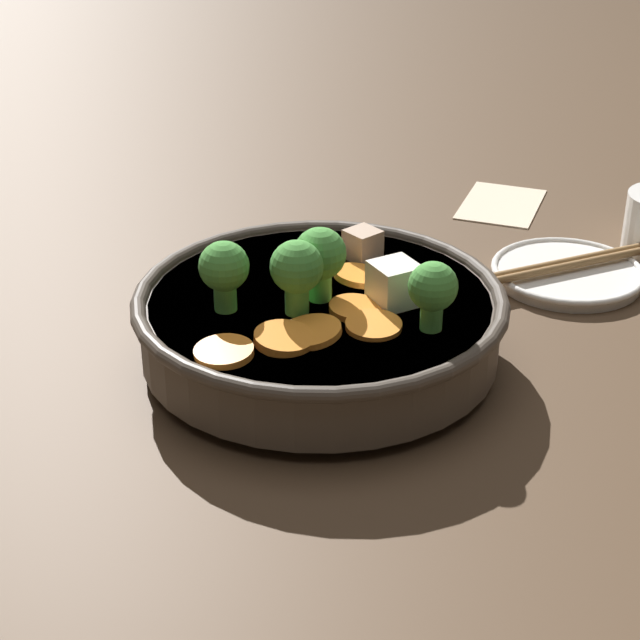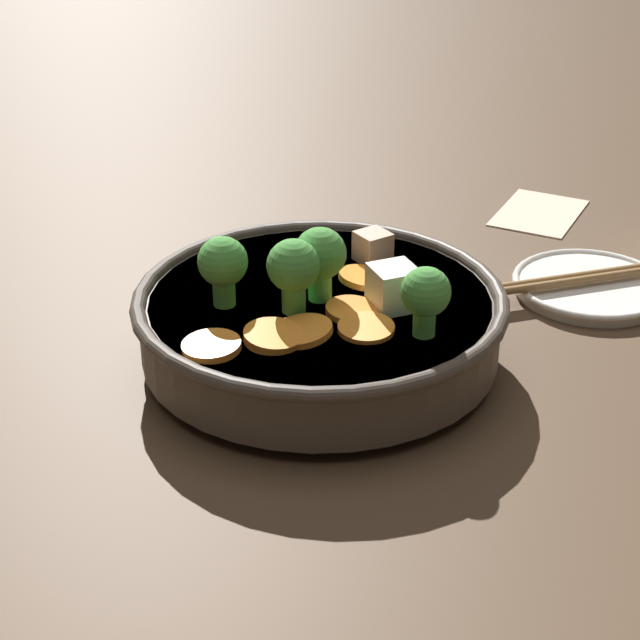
% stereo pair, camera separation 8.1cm
% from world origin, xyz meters
% --- Properties ---
extents(ground_plane, '(3.00, 3.00, 0.00)m').
position_xyz_m(ground_plane, '(0.00, 0.00, 0.00)').
color(ground_plane, '#4C3826').
extents(stirfry_bowl, '(0.29, 0.29, 0.11)m').
position_xyz_m(stirfry_bowl, '(0.00, 0.00, 0.04)').
color(stirfry_bowl, '#51473D').
rests_on(stirfry_bowl, ground_plane).
extents(side_saucer, '(0.14, 0.14, 0.01)m').
position_xyz_m(side_saucer, '(-0.17, 0.20, 0.01)').
color(side_saucer, white).
rests_on(side_saucer, ground_plane).
extents(napkin, '(0.12, 0.10, 0.00)m').
position_xyz_m(napkin, '(-0.35, 0.15, 0.00)').
color(napkin, beige).
rests_on(napkin, ground_plane).
extents(chopsticks_pair, '(0.12, 0.19, 0.01)m').
position_xyz_m(chopsticks_pair, '(-0.17, 0.20, 0.02)').
color(chopsticks_pair, olive).
rests_on(chopsticks_pair, side_saucer).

